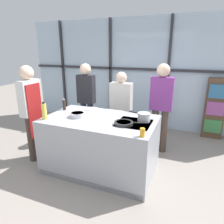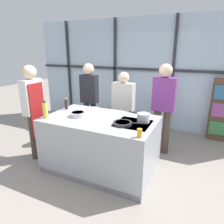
{
  "view_description": "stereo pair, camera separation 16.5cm",
  "coord_description": "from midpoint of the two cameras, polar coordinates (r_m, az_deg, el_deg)",
  "views": [
    {
      "loc": [
        1.34,
        -2.8,
        2.01
      ],
      "look_at": [
        0.17,
        0.1,
        1.04
      ],
      "focal_mm": 32.0,
      "sensor_mm": 36.0,
      "label": 1
    },
    {
      "loc": [
        1.49,
        -2.74,
        2.01
      ],
      "look_at": [
        0.17,
        0.1,
        1.04
      ],
      "focal_mm": 32.0,
      "sensor_mm": 36.0,
      "label": 2
    }
  ],
  "objects": [
    {
      "name": "ground_plane",
      "position": [
        3.71,
        -4.5,
        -15.63
      ],
      "size": [
        18.0,
        18.0,
        0.0
      ],
      "primitive_type": "plane",
      "color": "gray"
    },
    {
      "name": "bookshelf",
      "position": [
        5.14,
        26.5,
        0.8
      ],
      "size": [
        0.44,
        0.19,
        1.42
      ],
      "color": "brown",
      "rests_on": "ground_plane"
    },
    {
      "name": "spectator_center_left",
      "position": [
        4.21,
        1.45,
        1.91
      ],
      "size": [
        0.45,
        0.22,
        1.59
      ],
      "rotation": [
        0.0,
        0.0,
        3.14
      ],
      "color": "black",
      "rests_on": "ground_plane"
    },
    {
      "name": "oil_bottle",
      "position": [
        3.41,
        -20.13,
        0.22
      ],
      "size": [
        0.08,
        0.08,
        0.29
      ],
      "color": "#E0CC4C",
      "rests_on": "demo_island"
    },
    {
      "name": "juice_glass_near",
      "position": [
        2.61,
        6.88,
        -5.83
      ],
      "size": [
        0.07,
        0.07,
        0.11
      ],
      "primitive_type": "cylinder",
      "color": "orange",
      "rests_on": "demo_island"
    },
    {
      "name": "mixing_bowl",
      "position": [
        3.4,
        -11.24,
        -0.74
      ],
      "size": [
        0.25,
        0.25,
        0.07
      ],
      "color": "silver",
      "rests_on": "demo_island"
    },
    {
      "name": "spectator_far_left",
      "position": [
        4.53,
        -8.39,
        4.4
      ],
      "size": [
        0.39,
        0.24,
        1.74
      ],
      "rotation": [
        0.0,
        0.0,
        3.14
      ],
      "color": "#232838",
      "rests_on": "ground_plane"
    },
    {
      "name": "saucepan",
      "position": [
        3.15,
        7.59,
        -1.41
      ],
      "size": [
        0.37,
        0.21,
        0.14
      ],
      "color": "silver",
      "rests_on": "demo_island"
    },
    {
      "name": "spectator_center_right",
      "position": [
        3.98,
        12.67,
        2.55
      ],
      "size": [
        0.42,
        0.25,
        1.78
      ],
      "rotation": [
        0.0,
        0.0,
        3.14
      ],
      "color": "#47382D",
      "rests_on": "ground_plane"
    },
    {
      "name": "chef",
      "position": [
        3.9,
        -23.28,
        1.28
      ],
      "size": [
        0.25,
        0.39,
        1.76
      ],
      "rotation": [
        0.0,
        0.0,
        -1.57
      ],
      "color": "#47382D",
      "rests_on": "ground_plane"
    },
    {
      "name": "demo_island",
      "position": [
        3.47,
        -4.68,
        -9.15
      ],
      "size": [
        1.83,
        1.1,
        0.94
      ],
      "color": "#A8AAB2",
      "rests_on": "ground_plane"
    },
    {
      "name": "back_window_wall",
      "position": [
        5.36,
        6.54,
        10.7
      ],
      "size": [
        6.4,
        0.1,
        2.8
      ],
      "color": "silver",
      "rests_on": "ground_plane"
    },
    {
      "name": "white_plate",
      "position": [
        3.8,
        -6.92,
        0.86
      ],
      "size": [
        0.23,
        0.23,
        0.01
      ],
      "primitive_type": "cylinder",
      "color": "white",
      "rests_on": "demo_island"
    },
    {
      "name": "pepper_grinder",
      "position": [
        3.84,
        -14.69,
        2.01
      ],
      "size": [
        0.06,
        0.06,
        0.22
      ],
      "color": "#332319",
      "rests_on": "demo_island"
    },
    {
      "name": "frying_pan",
      "position": [
        3.01,
        1.9,
        -3.18
      ],
      "size": [
        0.5,
        0.29,
        0.04
      ],
      "color": "#232326",
      "rests_on": "demo_island"
    }
  ]
}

